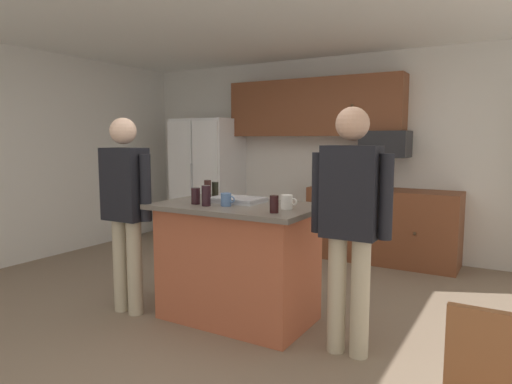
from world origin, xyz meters
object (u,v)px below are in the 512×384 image
Objects in this scene: refrigerator at (208,180)px; mug_ceramic_white at (287,202)px; person_guest_by_door at (125,202)px; tumbler_amber at (274,204)px; glass_stout_tall at (206,196)px; kitchen_island at (238,261)px; microwave_over_range at (385,144)px; glass_dark_ale at (215,190)px; mug_blue_stoneware at (226,200)px; glass_pilsner at (208,189)px; glass_short_whisky at (196,196)px; person_guest_left at (350,214)px; serving_tray at (237,200)px.

refrigerator reaches higher than mug_ceramic_white.
refrigerator reaches higher than person_guest_by_door.
glass_stout_tall is at bearing 177.81° from tumbler_amber.
glass_stout_tall reaches higher than kitchen_island.
microwave_over_range is 4.40× the size of tumbler_amber.
glass_dark_ale is 1.06× the size of mug_ceramic_white.
microwave_over_range is 2.73m from tumbler_amber.
kitchen_island is at bearing 82.22° from mug_blue_stoneware.
glass_pilsner is at bearing -90.05° from glass_dark_ale.
tumbler_amber is at bearing -11.53° from mug_blue_stoneware.
glass_short_whisky is at bearing -172.21° from mug_blue_stoneware.
person_guest_by_door is at bearing -166.16° from mug_ceramic_white.
microwave_over_range reaches higher than tumbler_amber.
person_guest_left is 1.45m from glass_pilsner.
glass_pilsner is at bearing 171.00° from serving_tray.
refrigerator is 3.21m from mug_blue_stoneware.
tumbler_amber is at bearing -4.59° from glass_short_whisky.
glass_stout_tall reaches higher than mug_ceramic_white.
person_guest_by_door reaches higher than microwave_over_range.
glass_short_whisky reaches higher than mug_ceramic_white.
glass_short_whisky reaches higher than mug_blue_stoneware.
person_guest_left reaches higher than serving_tray.
serving_tray is (1.99, -2.26, 0.10)m from refrigerator.
glass_short_whisky is 0.31× the size of serving_tray.
glass_dark_ale is 0.93m from mug_ceramic_white.
person_guest_by_door is 13.31× the size of mug_blue_stoneware.
tumbler_amber is (2.52, -2.58, 0.14)m from refrigerator.
refrigerator is 2.95m from person_guest_by_door.
glass_short_whisky is at bearing -169.25° from mug_ceramic_white.
kitchen_island is at bearing 176.44° from mug_ceramic_white.
glass_dark_ale is at bearing 150.66° from tumbler_amber.
person_guest_left reaches higher than person_guest_by_door.
mug_ceramic_white is 0.99× the size of glass_short_whisky.
microwave_over_range is 3.92× the size of glass_dark_ale.
mug_blue_stoneware is 1.00× the size of tumbler_amber.
glass_pilsner is 0.36m from serving_tray.
person_guest_by_door is 1.42m from mug_ceramic_white.
glass_pilsner is at bearing 160.65° from kitchen_island.
kitchen_island is 3.08× the size of serving_tray.
person_guest_by_door is 3.85× the size of serving_tray.
kitchen_island is at bearing 153.29° from tumbler_amber.
microwave_over_range is 2.80m from glass_stout_tall.
glass_pilsner is (1.64, -2.20, 0.16)m from refrigerator.
person_guest_by_door reaches higher than kitchen_island.
glass_pilsner is at bearing 109.73° from glass_short_whisky.
microwave_over_range is at bearing 77.39° from kitchen_island.
person_guest_left reaches higher than glass_short_whisky.
glass_dark_ale is at bearing 161.87° from mug_ceramic_white.
mug_ceramic_white is at bearing -18.13° from glass_dark_ale.
glass_pilsner is (-0.96, -2.32, -0.39)m from microwave_over_range.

